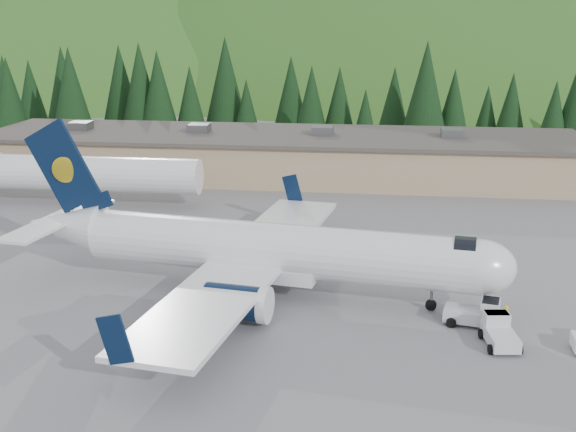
% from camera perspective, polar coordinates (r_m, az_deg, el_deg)
% --- Properties ---
extents(ground, '(600.00, 600.00, 0.00)m').
position_cam_1_polar(ground, '(50.75, -0.88, -6.17)').
color(ground, slate).
extents(airliner, '(35.31, 33.26, 11.72)m').
position_cam_1_polar(airliner, '(49.96, -2.03, -2.73)').
color(airliner, white).
rests_on(airliner, ground).
extents(second_airliner, '(27.50, 11.00, 10.05)m').
position_cam_1_polar(second_airliner, '(77.18, -17.11, 3.34)').
color(second_airliner, white).
rests_on(second_airliner, ground).
extents(baggage_tug_a, '(3.62, 2.58, 1.78)m').
position_cam_1_polar(baggage_tug_a, '(47.12, 14.68, -7.44)').
color(baggage_tug_a, silver).
rests_on(baggage_tug_a, ground).
extents(baggage_tug_c, '(2.26, 3.34, 1.68)m').
position_cam_1_polar(baggage_tug_c, '(44.94, 16.34, -8.79)').
color(baggage_tug_c, silver).
rests_on(baggage_tug_c, ground).
extents(terminal_building, '(71.00, 17.00, 6.10)m').
position_cam_1_polar(terminal_building, '(86.97, -0.57, 4.89)').
color(terminal_building, tan).
rests_on(terminal_building, ground).
extents(ramp_worker, '(0.68, 0.52, 1.66)m').
position_cam_1_polar(ramp_worker, '(46.79, 16.78, -7.73)').
color(ramp_worker, yellow).
rests_on(ramp_worker, ground).
extents(tree_line, '(111.18, 18.80, 14.37)m').
position_cam_1_polar(tree_line, '(109.98, -2.85, 9.68)').
color(tree_line, black).
rests_on(tree_line, ground).
extents(hills, '(614.00, 330.00, 300.00)m').
position_cam_1_polar(hills, '(277.51, 16.60, -6.52)').
color(hills, '#255A1B').
rests_on(hills, ground).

